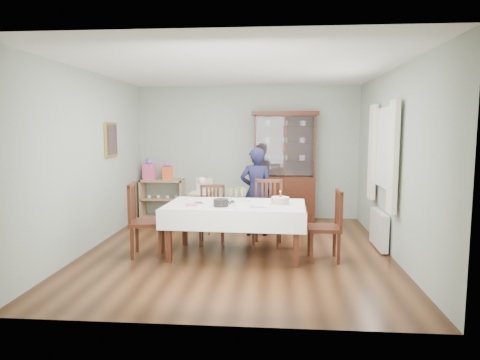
# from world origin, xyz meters

# --- Properties ---
(floor) EXTENTS (5.00, 5.00, 0.00)m
(floor) POSITION_xyz_m (0.00, 0.00, 0.00)
(floor) COLOR #593319
(floor) RESTS_ON ground
(room_shell) EXTENTS (5.00, 5.00, 5.00)m
(room_shell) POSITION_xyz_m (0.00, 0.53, 1.70)
(room_shell) COLOR #9EAA99
(room_shell) RESTS_ON floor
(dining_table) EXTENTS (2.05, 1.23, 0.76)m
(dining_table) POSITION_xyz_m (-0.00, -0.23, 0.38)
(dining_table) COLOR #421E10
(dining_table) RESTS_ON floor
(china_cabinet) EXTENTS (1.30, 0.48, 2.18)m
(china_cabinet) POSITION_xyz_m (0.75, 2.26, 1.12)
(china_cabinet) COLOR #421E10
(china_cabinet) RESTS_ON floor
(sideboard) EXTENTS (0.90, 0.38, 0.80)m
(sideboard) POSITION_xyz_m (-1.75, 2.28, 0.40)
(sideboard) COLOR tan
(sideboard) RESTS_ON floor
(picture_frame) EXTENTS (0.04, 0.48, 0.58)m
(picture_frame) POSITION_xyz_m (-2.22, 0.80, 1.65)
(picture_frame) COLOR gold
(picture_frame) RESTS_ON room_shell
(window) EXTENTS (0.04, 1.02, 1.22)m
(window) POSITION_xyz_m (2.22, 0.30, 1.55)
(window) COLOR white
(window) RESTS_ON room_shell
(curtain_left) EXTENTS (0.07, 0.30, 1.55)m
(curtain_left) POSITION_xyz_m (2.16, -0.32, 1.45)
(curtain_left) COLOR silver
(curtain_left) RESTS_ON room_shell
(curtain_right) EXTENTS (0.07, 0.30, 1.55)m
(curtain_right) POSITION_xyz_m (2.16, 0.92, 1.45)
(curtain_right) COLOR silver
(curtain_right) RESTS_ON room_shell
(radiator) EXTENTS (0.10, 0.80, 0.55)m
(radiator) POSITION_xyz_m (2.16, 0.30, 0.30)
(radiator) COLOR white
(radiator) RESTS_ON floor
(chair_far_left) EXTENTS (0.45, 0.45, 0.93)m
(chair_far_left) POSITION_xyz_m (-0.44, 0.38, 0.28)
(chair_far_left) COLOR #421E10
(chair_far_left) RESTS_ON floor
(chair_far_right) EXTENTS (0.50, 0.50, 1.03)m
(chair_far_right) POSITION_xyz_m (0.44, 0.34, 0.31)
(chair_far_right) COLOR #421E10
(chair_far_right) RESTS_ON floor
(chair_end_left) EXTENTS (0.54, 0.54, 1.06)m
(chair_end_left) POSITION_xyz_m (-1.29, -0.35, 0.32)
(chair_end_left) COLOR #421E10
(chair_end_left) RESTS_ON floor
(chair_end_right) EXTENTS (0.46, 0.46, 0.99)m
(chair_end_right) POSITION_xyz_m (1.26, -0.36, 0.30)
(chair_end_right) COLOR #421E10
(chair_end_right) RESTS_ON floor
(woman) EXTENTS (0.57, 0.38, 1.52)m
(woman) POSITION_xyz_m (0.24, 0.99, 0.76)
(woman) COLOR black
(woman) RESTS_ON floor
(high_chair) EXTENTS (0.51, 0.51, 0.99)m
(high_chair) POSITION_xyz_m (-0.72, 1.12, 0.39)
(high_chair) COLOR black
(high_chair) RESTS_ON floor
(champagne_tray) EXTENTS (0.37, 0.37, 0.22)m
(champagne_tray) POSITION_xyz_m (0.01, -0.17, 0.83)
(champagne_tray) COLOR silver
(champagne_tray) RESTS_ON dining_table
(birthday_cake) EXTENTS (0.29, 0.29, 0.20)m
(birthday_cake) POSITION_xyz_m (0.64, -0.25, 0.81)
(birthday_cake) COLOR white
(birthday_cake) RESTS_ON dining_table
(plate_stack_dark) EXTENTS (0.27, 0.27, 0.10)m
(plate_stack_dark) POSITION_xyz_m (-0.19, -0.44, 0.81)
(plate_stack_dark) COLOR black
(plate_stack_dark) RESTS_ON dining_table
(plate_stack_white) EXTENTS (0.30, 0.30, 0.10)m
(plate_stack_white) POSITION_xyz_m (0.12, -0.55, 0.81)
(plate_stack_white) COLOR white
(plate_stack_white) RESTS_ON dining_table
(napkin_stack) EXTENTS (0.18, 0.18, 0.02)m
(napkin_stack) POSITION_xyz_m (-0.61, -0.42, 0.77)
(napkin_stack) COLOR #E5548C
(napkin_stack) RESTS_ON dining_table
(cutlery) EXTENTS (0.19, 0.21, 0.01)m
(cutlery) POSITION_xyz_m (-0.58, -0.22, 0.77)
(cutlery) COLOR silver
(cutlery) RESTS_ON dining_table
(cake_knife) EXTENTS (0.28, 0.08, 0.01)m
(cake_knife) POSITION_xyz_m (0.32, -0.50, 0.77)
(cake_knife) COLOR silver
(cake_knife) RESTS_ON dining_table
(gift_bag_pink) EXTENTS (0.25, 0.18, 0.44)m
(gift_bag_pink) POSITION_xyz_m (-2.01, 2.26, 0.99)
(gift_bag_pink) COLOR #E5548C
(gift_bag_pink) RESTS_ON sideboard
(gift_bag_orange) EXTENTS (0.24, 0.20, 0.38)m
(gift_bag_orange) POSITION_xyz_m (-1.63, 2.26, 0.97)
(gift_bag_orange) COLOR #E35223
(gift_bag_orange) RESTS_ON sideboard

